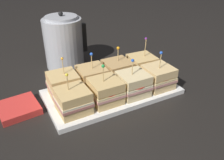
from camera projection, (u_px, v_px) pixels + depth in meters
ground_plane at (112, 94)px, 0.91m from camera, size 6.00×6.00×0.00m
serving_platter at (112, 92)px, 0.90m from camera, size 0.49×0.25×0.02m
sandwich_front_far_left at (73, 101)px, 0.77m from camera, size 0.11×0.11×0.14m
sandwich_front_center_left at (106, 91)px, 0.81m from camera, size 0.11×0.11×0.14m
sandwich_front_center_right at (133, 84)px, 0.85m from camera, size 0.11×0.11×0.14m
sandwich_front_far_right at (158, 77)px, 0.90m from camera, size 0.11×0.11×0.15m
sandwich_back_far_left at (63, 85)px, 0.85m from camera, size 0.11×0.11×0.14m
sandwich_back_center_left at (92, 78)px, 0.90m from camera, size 0.11×0.11×0.15m
sandwich_back_center_right at (117, 71)px, 0.94m from camera, size 0.11×0.11×0.14m
sandwich_back_far_right at (142, 66)px, 0.99m from camera, size 0.11×0.11×0.16m
kettle_steel at (64, 42)px, 1.07m from camera, size 0.19×0.17×0.25m
napkin_stack at (18, 108)px, 0.81m from camera, size 0.14×0.14×0.02m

